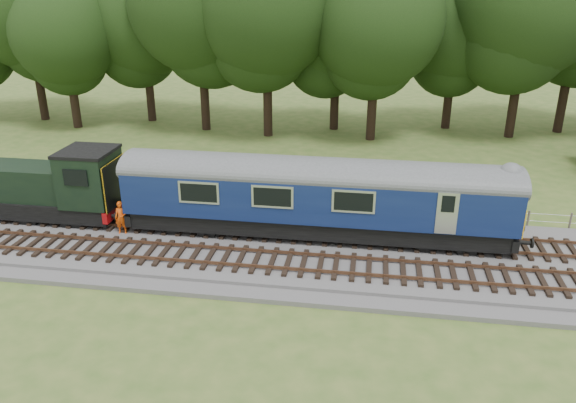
# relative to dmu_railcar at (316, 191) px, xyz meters

# --- Properties ---
(ground) EXTENTS (120.00, 120.00, 0.00)m
(ground) POSITION_rel_dmu_railcar_xyz_m (-1.57, -1.40, -2.61)
(ground) COLOR #3E6023
(ground) RESTS_ON ground
(ballast) EXTENTS (70.00, 7.00, 0.35)m
(ballast) POSITION_rel_dmu_railcar_xyz_m (-1.57, -1.40, -2.43)
(ballast) COLOR #4C4C4F
(ballast) RESTS_ON ground
(track_north) EXTENTS (67.20, 2.40, 0.21)m
(track_north) POSITION_rel_dmu_railcar_xyz_m (-1.57, -0.00, -2.19)
(track_north) COLOR black
(track_north) RESTS_ON ballast
(track_south) EXTENTS (67.20, 2.40, 0.21)m
(track_south) POSITION_rel_dmu_railcar_xyz_m (-1.57, -3.00, -2.19)
(track_south) COLOR black
(track_south) RESTS_ON ballast
(fence) EXTENTS (64.00, 0.12, 1.00)m
(fence) POSITION_rel_dmu_railcar_xyz_m (-1.57, 3.10, -2.61)
(fence) COLOR #6B6054
(fence) RESTS_ON ground
(tree_line) EXTENTS (70.00, 8.00, 18.00)m
(tree_line) POSITION_rel_dmu_railcar_xyz_m (-1.57, 20.60, -2.61)
(tree_line) COLOR black
(tree_line) RESTS_ON ground
(dmu_railcar) EXTENTS (18.05, 2.86, 3.88)m
(dmu_railcar) POSITION_rel_dmu_railcar_xyz_m (0.00, 0.00, 0.00)
(dmu_railcar) COLOR black
(dmu_railcar) RESTS_ON ground
(shunter_loco) EXTENTS (8.91, 2.60, 3.38)m
(shunter_loco) POSITION_rel_dmu_railcar_xyz_m (-13.93, 0.00, -0.63)
(shunter_loco) COLOR black
(shunter_loco) RESTS_ON ground
(worker) EXTENTS (0.66, 0.51, 1.62)m
(worker) POSITION_rel_dmu_railcar_xyz_m (-9.22, -1.20, -1.45)
(worker) COLOR #EF500C
(worker) RESTS_ON ballast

